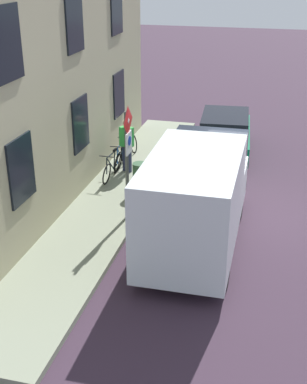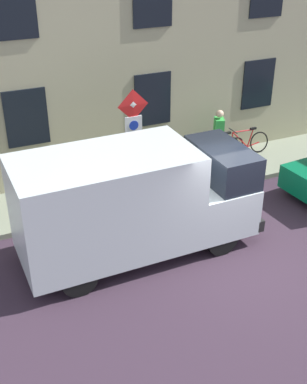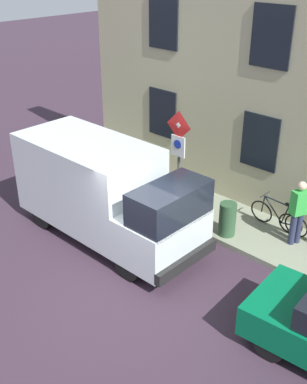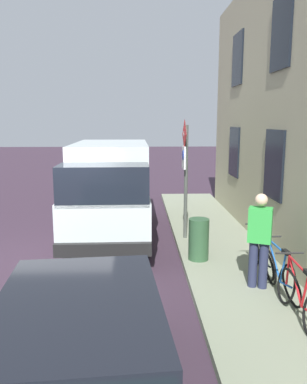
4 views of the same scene
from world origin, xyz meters
name	(u,v)px [view 1 (image 1 of 4)]	position (x,y,z in m)	size (l,w,h in m)	color
ground_plane	(244,212)	(0.00, 0.00, 0.00)	(80.00, 80.00, 0.00)	#362735
sidewalk_slab	(116,196)	(3.72, 0.00, 0.07)	(2.02, 14.90, 0.14)	gray
building_facade	(65,80)	(5.08, 0.00, 3.39)	(0.75, 12.90, 6.79)	tan
sign_post_stacked	(128,147)	(2.92, 1.32, 2.09)	(0.15, 0.56, 2.90)	#474C47
delivery_van	(197,196)	(1.01, 2.13, 1.33)	(2.05, 5.35, 2.50)	silver
parked_hatchback	(224,133)	(1.16, -4.58, 0.73)	(2.07, 4.13, 1.38)	#06623A
bicycle_red	(129,148)	(4.18, -2.89, 0.51)	(0.46, 1.71, 0.89)	black
bicycle_blue	(121,157)	(4.18, -1.99, 0.51)	(0.46, 1.72, 0.89)	black
bicycle_black	(113,167)	(4.18, -1.10, 0.51)	(0.46, 1.71, 0.89)	black
pedestrian	(127,144)	(3.90, -1.74, 1.07)	(0.47, 0.39, 1.72)	#262B47
litter_bin	(140,178)	(3.06, -0.27, 0.59)	(0.44, 0.44, 0.90)	#2D5133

